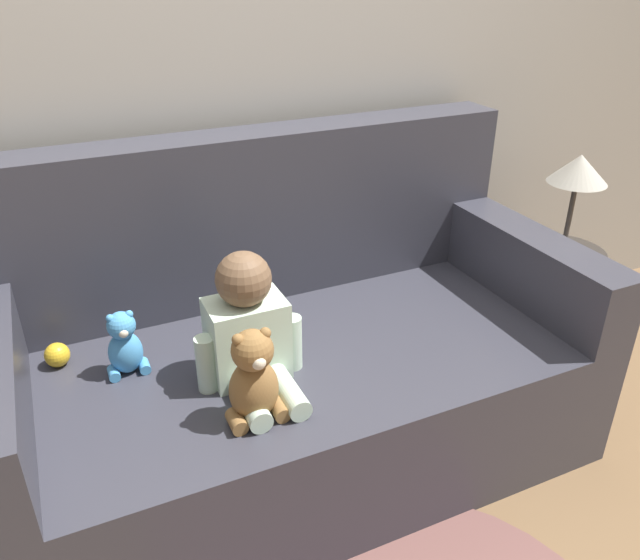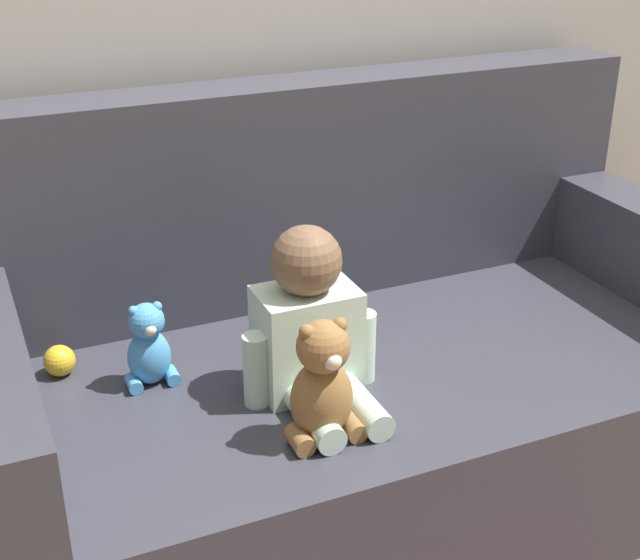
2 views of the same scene
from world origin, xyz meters
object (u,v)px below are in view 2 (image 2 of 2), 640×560
(person_baby, at_px, (310,328))
(teddy_bear_brown, at_px, (322,384))
(plush_toy_side, at_px, (149,347))
(couch, at_px, (352,375))
(toy_ball, at_px, (59,361))

(person_baby, height_order, teddy_bear_brown, person_baby)
(person_baby, distance_m, plush_toy_side, 0.37)
(couch, distance_m, person_baby, 0.37)
(couch, bearing_deg, toy_ball, 170.24)
(person_baby, relative_size, plush_toy_side, 1.92)
(plush_toy_side, bearing_deg, couch, 0.21)
(person_baby, distance_m, teddy_bear_brown, 0.19)
(teddy_bear_brown, bearing_deg, couch, 56.04)
(couch, relative_size, person_baby, 4.80)
(couch, relative_size, toy_ball, 25.42)
(person_baby, bearing_deg, teddy_bear_brown, -105.47)
(plush_toy_side, bearing_deg, teddy_bear_brown, -52.24)
(person_baby, bearing_deg, toy_ball, 149.64)
(couch, distance_m, plush_toy_side, 0.55)
(toy_ball, bearing_deg, teddy_bear_brown, -45.99)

